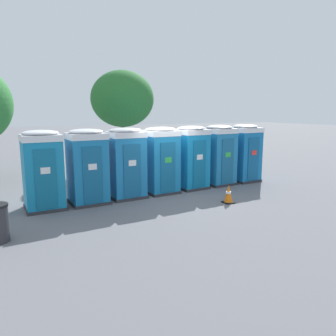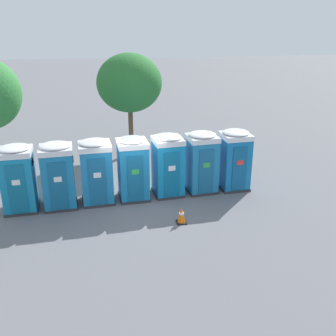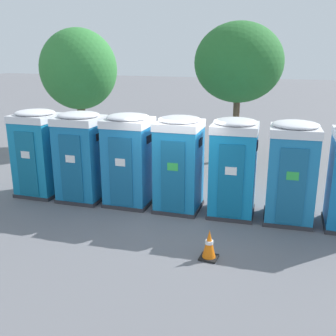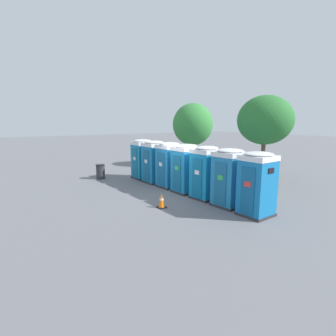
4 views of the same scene
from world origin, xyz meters
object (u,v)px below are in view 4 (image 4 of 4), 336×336
at_px(portapotty_0, 143,159).
at_px(portapotty_2, 169,165).
at_px(street_tree_0, 265,120).
at_px(trash_can, 101,172).
at_px(portapotty_5, 229,177).
at_px(portapotty_6, 257,184).
at_px(portapotty_3, 186,168).
at_px(traffic_cone, 162,201).
at_px(portapotty_1, 154,162).
at_px(street_tree_1, 193,125).
at_px(portapotty_4, 206,172).

xyz_separation_m(portapotty_0, portapotty_2, (2.84, 0.23, -0.00)).
bearing_deg(street_tree_0, trash_can, -125.36).
bearing_deg(portapotty_0, portapotty_5, 4.74).
height_order(portapotty_5, portapotty_6, same).
bearing_deg(portapotty_3, traffic_cone, -57.67).
height_order(portapotty_3, traffic_cone, portapotty_3).
bearing_deg(trash_can, portapotty_1, 42.00).
bearing_deg(street_tree_1, portapotty_6, -25.42).
height_order(portapotty_0, portapotty_3, same).
distance_m(portapotty_1, portapotty_4, 4.28).
distance_m(portapotty_0, portapotty_2, 2.85).
bearing_deg(portapotty_5, portapotty_0, -175.26).
distance_m(trash_can, traffic_cone, 7.06).
distance_m(portapotty_0, street_tree_0, 7.94).
relative_size(portapotty_1, street_tree_1, 0.49).
relative_size(portapotty_0, portapotty_6, 1.00).
bearing_deg(portapotty_3, portapotty_5, 5.32).
xyz_separation_m(portapotty_4, trash_can, (-6.98, -2.87, -0.81)).
bearing_deg(traffic_cone, portapotty_2, 142.24).
height_order(portapotty_5, street_tree_1, street_tree_1).
xyz_separation_m(portapotty_1, traffic_cone, (4.32, -2.08, -0.97)).
xyz_separation_m(street_tree_1, trash_can, (0.93, -8.16, -2.93)).
distance_m(portapotty_2, street_tree_1, 7.80).
bearing_deg(portapotty_6, portapotty_5, -177.35).
xyz_separation_m(portapotty_5, street_tree_1, (-9.33, 5.18, 2.12)).
xyz_separation_m(portapotty_2, traffic_cone, (2.91, -2.25, -0.97)).
relative_size(portapotty_3, street_tree_0, 0.49).
relative_size(street_tree_0, street_tree_1, 1.02).
bearing_deg(portapotty_3, portapotty_6, 4.43).
xyz_separation_m(portapotty_2, street_tree_1, (-5.07, 5.54, 2.12)).
xyz_separation_m(portapotty_3, street_tree_1, (-6.49, 5.44, 2.12)).
relative_size(portapotty_6, street_tree_0, 0.49).
distance_m(portapotty_6, street_tree_1, 12.10).
bearing_deg(portapotty_3, portapotty_4, 6.21).
height_order(portapotty_6, street_tree_0, street_tree_0).
distance_m(portapotty_2, street_tree_0, 6.49).
xyz_separation_m(portapotty_2, portapotty_3, (1.42, 0.09, 0.00)).
height_order(portapotty_0, street_tree_1, street_tree_1).
relative_size(portapotty_2, street_tree_1, 0.49).
xyz_separation_m(portapotty_3, portapotty_5, (2.84, 0.26, -0.00)).
xyz_separation_m(portapotty_1, portapotty_5, (5.68, 0.53, 0.00)).
bearing_deg(portapotty_5, traffic_cone, -117.42).
relative_size(portapotty_5, trash_can, 2.71).
xyz_separation_m(portapotty_4, street_tree_0, (-1.05, 5.48, 2.45)).
bearing_deg(street_tree_1, portapotty_2, -47.51).
relative_size(portapotty_6, traffic_cone, 3.97).
bearing_deg(portapotty_1, trash_can, -138.00).
height_order(portapotty_1, trash_can, portapotty_1).
xyz_separation_m(portapotty_2, street_tree_0, (1.79, 5.73, 2.45)).
height_order(portapotty_6, trash_can, portapotty_6).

